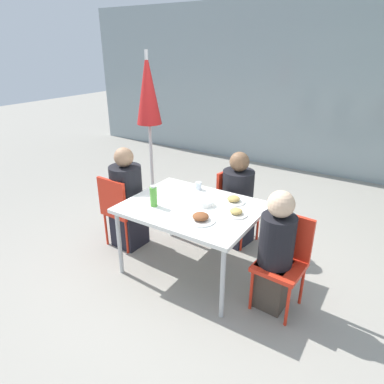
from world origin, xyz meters
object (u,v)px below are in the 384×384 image
at_px(person_left, 127,201).
at_px(chair_right, 284,255).
at_px(chair_far, 234,200).
at_px(person_right, 275,253).
at_px(person_far, 237,202).
at_px(closed_umbrella, 148,97).
at_px(drinking_cup, 198,186).
at_px(bottle, 154,196).
at_px(chair_left, 120,207).
at_px(salad_bowl, 206,203).

bearing_deg(person_left, chair_right, 1.36).
bearing_deg(chair_right, chair_far, -38.40).
bearing_deg(person_right, chair_far, -42.81).
bearing_deg(person_far, closed_umbrella, -88.21).
distance_m(person_left, person_right, 1.82).
distance_m(person_right, drinking_cup, 1.19).
height_order(chair_far, person_far, person_far).
distance_m(person_right, bottle, 1.27).
xyz_separation_m(person_left, person_right, (1.81, -0.09, -0.01)).
relative_size(chair_right, drinking_cup, 10.37).
distance_m(bottle, drinking_cup, 0.62).
distance_m(chair_right, person_far, 1.11).
bearing_deg(person_right, chair_right, -122.00).
relative_size(chair_far, closed_umbrella, 0.40).
height_order(person_far, closed_umbrella, closed_umbrella).
xyz_separation_m(person_left, drinking_cup, (0.74, 0.36, 0.23)).
xyz_separation_m(chair_far, drinking_cup, (-0.24, -0.43, 0.28)).
bearing_deg(closed_umbrella, chair_right, -23.22).
height_order(chair_left, person_right, person_right).
bearing_deg(person_right, drinking_cup, -19.06).
relative_size(person_left, salad_bowl, 7.54).
bearing_deg(chair_left, drinking_cup, 31.12).
relative_size(chair_left, salad_bowl, 5.48).
distance_m(person_left, chair_right, 1.87).
height_order(chair_right, chair_far, same).
height_order(chair_left, person_far, person_far).
height_order(chair_right, bottle, bottle).
distance_m(bottle, salad_bowl, 0.52).
xyz_separation_m(person_right, person_far, (-0.76, 0.83, -0.02)).
height_order(closed_umbrella, drinking_cup, closed_umbrella).
distance_m(person_left, person_far, 1.28).
xyz_separation_m(person_left, chair_right, (1.87, -0.02, -0.05)).
distance_m(person_far, drinking_cup, 0.55).
bearing_deg(salad_bowl, chair_left, -172.99).
height_order(chair_left, person_left, person_left).
relative_size(person_left, drinking_cup, 14.27).
height_order(chair_far, bottle, bottle).
bearing_deg(chair_right, salad_bowl, -0.73).
distance_m(chair_left, bottle, 0.74).
bearing_deg(bottle, person_far, 64.40).
bearing_deg(person_far, person_left, -44.52).
distance_m(person_left, bottle, 0.70).
xyz_separation_m(chair_left, chair_far, (1.03, 0.87, 0.00)).
distance_m(chair_left, chair_far, 1.35).
bearing_deg(drinking_cup, person_right, -23.12).
relative_size(person_right, bottle, 5.30).
xyz_separation_m(chair_left, bottle, (0.64, -0.16, 0.34)).
relative_size(person_far, salad_bowl, 7.13).
relative_size(person_right, drinking_cup, 13.56).
bearing_deg(salad_bowl, bottle, -146.10).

